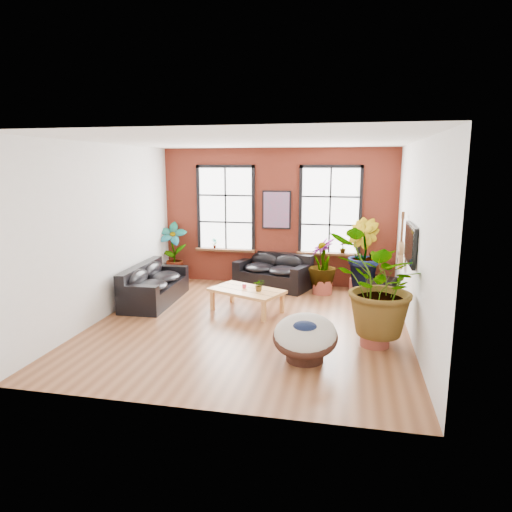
{
  "coord_description": "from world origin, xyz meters",
  "views": [
    {
      "loc": [
        1.85,
        -8.31,
        3.06
      ],
      "look_at": [
        0.0,
        0.6,
        1.25
      ],
      "focal_mm": 32.0,
      "sensor_mm": 36.0,
      "label": 1
    }
  ],
  "objects_px": {
    "sofa_left": "(153,285)",
    "coffee_table": "(247,292)",
    "papasan_chair": "(305,337)",
    "sofa_back": "(273,272)"
  },
  "relations": [
    {
      "from": "sofa_left",
      "to": "coffee_table",
      "type": "xyz_separation_m",
      "value": [
        2.25,
        -0.25,
        0.04
      ]
    },
    {
      "from": "coffee_table",
      "to": "papasan_chair",
      "type": "distance_m",
      "value": 2.68
    },
    {
      "from": "papasan_chair",
      "to": "sofa_back",
      "type": "bearing_deg",
      "value": 106.65
    },
    {
      "from": "sofa_left",
      "to": "coffee_table",
      "type": "bearing_deg",
      "value": -98.55
    },
    {
      "from": "sofa_back",
      "to": "coffee_table",
      "type": "relative_size",
      "value": 1.19
    },
    {
      "from": "sofa_left",
      "to": "sofa_back",
      "type": "bearing_deg",
      "value": -55.52
    },
    {
      "from": "sofa_left",
      "to": "papasan_chair",
      "type": "height_order",
      "value": "sofa_left"
    },
    {
      "from": "papasan_chair",
      "to": "sofa_left",
      "type": "bearing_deg",
      "value": 146.75
    },
    {
      "from": "sofa_left",
      "to": "coffee_table",
      "type": "relative_size",
      "value": 1.26
    },
    {
      "from": "sofa_back",
      "to": "papasan_chair",
      "type": "height_order",
      "value": "sofa_back"
    }
  ]
}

